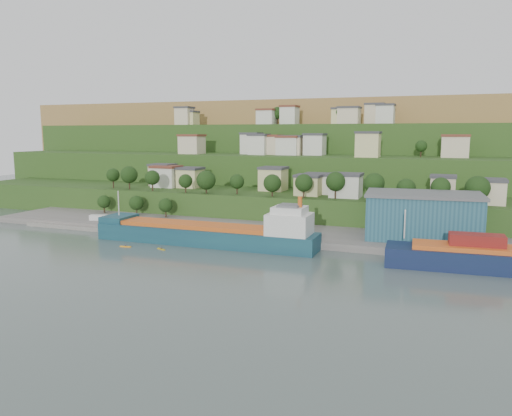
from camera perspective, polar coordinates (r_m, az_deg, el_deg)
The scene contains 10 objects.
ground at distance 131.06m, azimuth -5.50°, elevation -5.24°, with size 500.00×500.00×0.00m, color #495955.
quay at distance 149.73m, azimuth 6.25°, elevation -3.50°, with size 220.00×26.00×4.00m, color slate.
pebble_beach at distance 178.90m, azimuth -18.19°, elevation -1.89°, with size 40.00×18.00×2.40m, color slate.
hillside at distance 289.70m, azimuth 9.66°, elevation 2.31°, with size 360.00×210.10×96.00m.
cargo_ship_near at distance 141.06m, azimuth -5.12°, elevation -3.13°, with size 65.26×11.03×16.75m.
warehouse at distance 146.47m, azimuth 18.52°, elevation -0.82°, with size 32.45×21.48×12.80m.
caravan at distance 176.66m, azimuth -17.57°, elevation -1.17°, with size 5.63×2.35×2.63m, color silver.
dinghy at distance 170.01m, azimuth -14.92°, elevation -1.73°, with size 4.09×1.54×0.82m, color silver.
kayak_orange at distance 142.74m, azimuth -14.69°, elevation -4.24°, with size 3.36×0.83×0.83m.
kayak_yellow at distance 137.62m, azimuth -10.78°, elevation -4.59°, with size 3.06×1.74×0.78m.
Camera 1 is at (57.49, -113.53, 31.32)m, focal length 35.00 mm.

